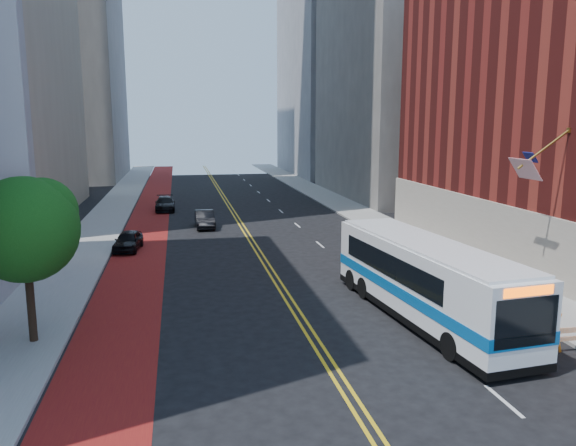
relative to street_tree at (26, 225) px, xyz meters
The scene contains 15 objects.
ground 13.68m from the street_tree, 28.25° to the right, with size 160.00×160.00×0.00m, color black.
sidewalk_left 24.45m from the street_tree, 91.81° to the left, with size 4.00×140.00×0.15m, color gray.
sidewalk_right 33.73m from the street_tree, 45.87° to the left, with size 4.00×140.00×0.15m, color gray.
bus_lane_paint 24.66m from the street_tree, 82.53° to the left, with size 3.60×140.00×0.01m, color maroon.
center_line_inner 26.84m from the street_tree, 65.21° to the left, with size 0.14×140.00×0.01m, color gold.
center_line_outer 26.99m from the street_tree, 64.51° to the left, with size 0.14×140.00×0.01m, color gold.
lane_dashes 36.09m from the street_tree, 63.34° to the left, with size 0.14×98.20×0.01m.
midrise_right_near 56.22m from the street_tree, 50.78° to the left, with size 18.00×26.00×40.00m, color slate.
midrise_right_far 83.25m from the street_tree, 63.91° to the left, with size 20.00×28.00×55.00m, color gray.
construction_barriers 21.43m from the street_tree, ahead, with size 1.42×10.91×1.00m.
street_tree is the anchor object (origin of this frame).
transit_bus 17.00m from the street_tree, ahead, with size 4.17×13.44×3.64m.
car_a 17.46m from the street_tree, 82.13° to the left, with size 1.63×4.04×1.38m, color black.
car_b 26.10m from the street_tree, 71.82° to the left, with size 1.55×4.43×1.46m, color black.
car_c 35.27m from the street_tree, 82.58° to the left, with size 1.95×4.81×1.40m, color black.
Camera 1 is at (-5.31, -17.19, 8.91)m, focal length 35.00 mm.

